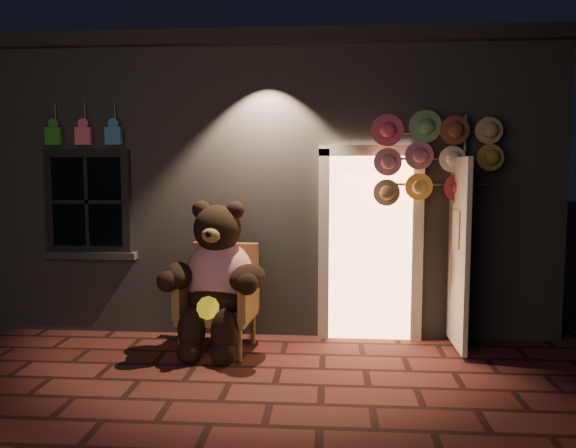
# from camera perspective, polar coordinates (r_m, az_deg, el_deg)

# --- Properties ---
(ground) EXTENTS (60.00, 60.00, 0.00)m
(ground) POSITION_cam_1_polar(r_m,az_deg,el_deg) (5.30, -5.99, -15.74)
(ground) COLOR #572621
(ground) RESTS_ON ground
(shop_building) EXTENTS (7.30, 5.95, 3.51)m
(shop_building) POSITION_cam_1_polar(r_m,az_deg,el_deg) (8.89, -1.49, 4.36)
(shop_building) COLOR slate
(shop_building) RESTS_ON ground
(wicker_armchair) EXTENTS (0.83, 0.76, 1.12)m
(wicker_armchair) POSITION_cam_1_polar(r_m,az_deg,el_deg) (6.12, -6.90, -7.36)
(wicker_armchair) COLOR brown
(wicker_armchair) RESTS_ON ground
(teddy_bear) EXTENTS (1.17, 0.95, 1.61)m
(teddy_bear) POSITION_cam_1_polar(r_m,az_deg,el_deg) (5.94, -7.28, -5.54)
(teddy_bear) COLOR #B1123A
(teddy_bear) RESTS_ON ground
(hat_rack) EXTENTS (1.43, 0.22, 2.52)m
(hat_rack) POSITION_cam_1_polar(r_m,az_deg,el_deg) (6.23, 14.75, 6.45)
(hat_rack) COLOR #59595E
(hat_rack) RESTS_ON ground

